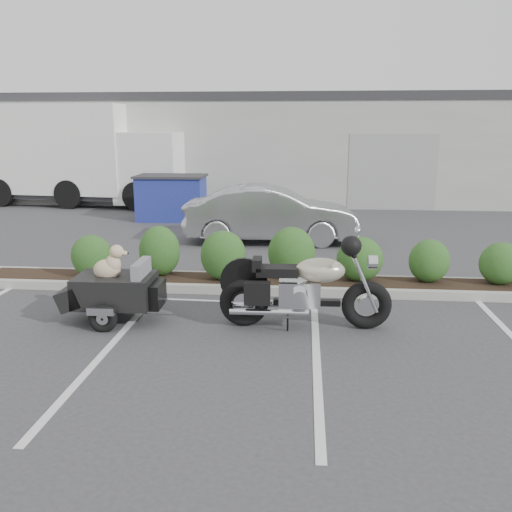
# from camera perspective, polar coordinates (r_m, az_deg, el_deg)

# --- Properties ---
(ground) EXTENTS (90.00, 90.00, 0.00)m
(ground) POSITION_cam_1_polar(r_m,az_deg,el_deg) (7.70, -2.78, -7.98)
(ground) COLOR #38383A
(ground) RESTS_ON ground
(planter_kerb) EXTENTS (12.00, 1.00, 0.15)m
(planter_kerb) POSITION_cam_1_polar(r_m,az_deg,el_deg) (9.69, 4.88, -3.01)
(planter_kerb) COLOR #9E9E93
(planter_kerb) RESTS_ON ground
(building) EXTENTS (26.00, 10.00, 4.00)m
(building) POSITION_cam_1_polar(r_m,az_deg,el_deg) (24.13, 2.80, 11.47)
(building) COLOR #9EA099
(building) RESTS_ON ground
(motorcycle) EXTENTS (2.46, 0.83, 1.42)m
(motorcycle) POSITION_cam_1_polar(r_m,az_deg,el_deg) (7.71, 5.14, -3.55)
(motorcycle) COLOR black
(motorcycle) RESTS_ON ground
(pet_trailer) EXTENTS (1.96, 1.09, 1.17)m
(pet_trailer) POSITION_cam_1_polar(r_m,az_deg,el_deg) (8.23, -14.70, -3.36)
(pet_trailer) COLOR black
(pet_trailer) RESTS_ON ground
(sedan) EXTENTS (4.32, 1.67, 1.40)m
(sedan) POSITION_cam_1_polar(r_m,az_deg,el_deg) (13.49, 1.58, 4.42)
(sedan) COLOR #A2A3A9
(sedan) RESTS_ON ground
(dumpster) EXTENTS (2.13, 1.48, 1.38)m
(dumpster) POSITION_cam_1_polar(r_m,az_deg,el_deg) (17.04, -8.87, 6.14)
(dumpster) COLOR navy
(dumpster) RESTS_ON ground
(delivery_truck) EXTENTS (8.07, 3.46, 3.59)m
(delivery_truck) POSITION_cam_1_polar(r_m,az_deg,el_deg) (21.17, -17.20, 9.88)
(delivery_truck) COLOR white
(delivery_truck) RESTS_ON ground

